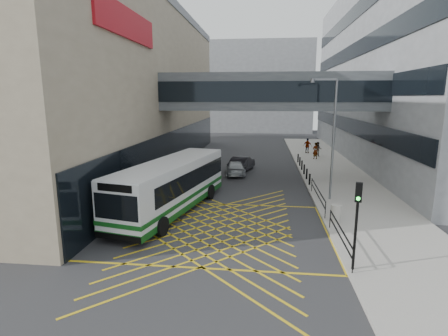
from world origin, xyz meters
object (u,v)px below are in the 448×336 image
(bus, at_px, (173,184))
(car_silver, at_px, (235,167))
(street_lamp, at_px, (331,132))
(pedestrian_a, at_px, (315,151))
(car_white, at_px, (156,195))
(pedestrian_b, at_px, (318,149))
(traffic_light, at_px, (357,214))
(litter_bin, at_px, (336,213))
(pedestrian_c, at_px, (308,146))
(car_dark, at_px, (242,164))

(bus, bearing_deg, car_silver, 86.79)
(street_lamp, relative_size, pedestrian_a, 4.32)
(bus, xyz_separation_m, car_white, (-1.40, 0.96, -0.97))
(bus, xyz_separation_m, pedestrian_b, (12.04, 21.27, -0.71))
(bus, distance_m, street_lamp, 11.00)
(traffic_light, distance_m, litter_bin, 6.13)
(bus, height_order, litter_bin, bus)
(pedestrian_b, bearing_deg, litter_bin, -91.93)
(pedestrian_b, bearing_deg, traffic_light, -91.59)
(bus, xyz_separation_m, traffic_light, (9.33, -7.02, 0.84))
(car_silver, distance_m, pedestrian_a, 11.92)
(bus, distance_m, car_silver, 11.56)
(bus, distance_m, litter_bin, 9.88)
(street_lamp, relative_size, litter_bin, 8.36)
(street_lamp, height_order, litter_bin, street_lamp)
(car_white, bearing_deg, pedestrian_c, -127.80)
(pedestrian_a, height_order, pedestrian_c, pedestrian_a)
(litter_bin, bearing_deg, car_white, 168.93)
(pedestrian_a, bearing_deg, pedestrian_c, -113.82)
(bus, relative_size, pedestrian_a, 6.28)
(car_white, bearing_deg, car_silver, -122.59)
(street_lamp, relative_size, pedestrian_c, 4.38)
(street_lamp, distance_m, pedestrian_c, 20.76)
(litter_bin, relative_size, pedestrian_a, 0.52)
(traffic_light, relative_size, pedestrian_b, 2.16)
(litter_bin, height_order, pedestrian_b, pedestrian_b)
(bus, xyz_separation_m, pedestrian_a, (11.48, 19.51, -0.63))
(car_silver, xyz_separation_m, street_lamp, (7.02, -7.86, 4.10))
(pedestrian_c, bearing_deg, litter_bin, 112.26)
(street_lamp, bearing_deg, litter_bin, -103.03)
(car_dark, bearing_deg, litter_bin, 126.93)
(pedestrian_c, bearing_deg, car_white, 86.52)
(pedestrian_a, bearing_deg, car_white, 26.09)
(car_silver, xyz_separation_m, pedestrian_b, (9.00, 10.16, 0.34))
(pedestrian_a, xyz_separation_m, pedestrian_c, (-0.39, 4.13, -0.01))
(street_lamp, relative_size, pedestrian_b, 4.73)
(car_dark, bearing_deg, pedestrian_b, -121.90)
(car_silver, bearing_deg, pedestrian_b, -137.40)
(litter_bin, height_order, pedestrian_c, pedestrian_c)
(bus, bearing_deg, car_dark, 86.52)
(traffic_light, relative_size, litter_bin, 3.82)
(street_lamp, height_order, pedestrian_a, street_lamp)
(traffic_light, height_order, litter_bin, traffic_light)
(traffic_light, bearing_deg, pedestrian_b, 98.99)
(bus, distance_m, pedestrian_b, 24.45)
(traffic_light, relative_size, street_lamp, 0.46)
(bus, relative_size, pedestrian_b, 6.89)
(traffic_light, relative_size, pedestrian_a, 1.97)
(pedestrian_c, bearing_deg, car_dark, 80.75)
(bus, relative_size, car_white, 2.49)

